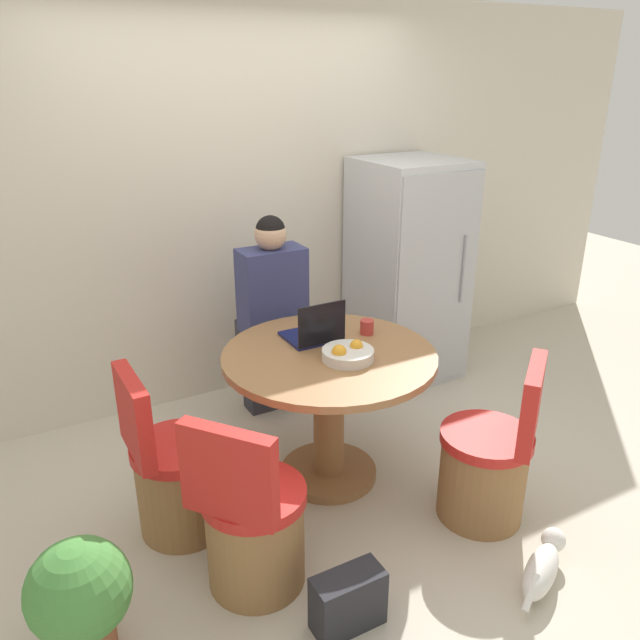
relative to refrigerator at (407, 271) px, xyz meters
name	(u,v)px	position (x,y,z in m)	size (l,w,h in m)	color
ground_plane	(343,485)	(-1.13, -1.02, -0.79)	(12.00, 12.00, 0.00)	beige
wall_back	(236,207)	(-1.13, 0.40, 0.51)	(7.00, 0.06, 2.60)	beige
refrigerator	(407,271)	(0.00, 0.00, 0.00)	(0.68, 0.71, 1.58)	silver
dining_table	(329,391)	(-1.16, -0.90, -0.25)	(1.13, 1.13, 0.77)	olive
chair_near_left_corner	(253,529)	(-1.84, -1.43, -0.50)	(0.53, 0.53, 0.88)	olive
chair_near_right_corner	(488,466)	(-0.62, -1.57, -0.50)	(0.53, 0.53, 0.88)	olive
chair_left_side	(177,478)	(-2.02, -0.91, -0.50)	(0.46, 0.46, 0.88)	olive
person_seated	(270,310)	(-1.14, -0.11, -0.06)	(0.40, 0.37, 1.35)	#2D2D38
laptop	(314,332)	(-1.15, -0.72, 0.02)	(0.28, 0.26, 0.24)	#141947
fruit_bowl	(348,354)	(-1.12, -1.01, 0.01)	(0.27, 0.27, 0.10)	beige
coffee_cup	(367,327)	(-0.85, -0.78, 0.02)	(0.08, 0.08, 0.08)	#B2332D
cat	(543,567)	(-0.71, -2.05, -0.71)	(0.45, 0.29, 0.16)	white
potted_plant	(80,595)	(-2.56, -1.46, -0.49)	(0.40, 0.40, 0.52)	#935638
handbag	(348,601)	(-1.59, -1.83, -0.66)	(0.30, 0.14, 0.26)	#232328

